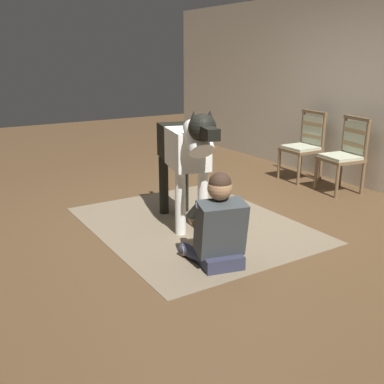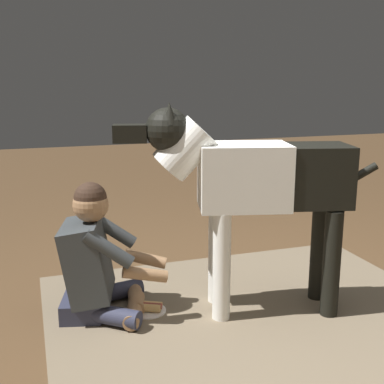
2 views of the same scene
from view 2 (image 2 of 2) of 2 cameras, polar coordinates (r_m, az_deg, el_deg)
name	(u,v)px [view 2 (image 2 of 2)]	position (r m, az deg, el deg)	size (l,w,h in m)	color
ground_plane	(270,324)	(3.07, 8.93, -14.69)	(16.16, 16.16, 0.00)	brown
area_rug	(253,314)	(3.16, 7.03, -13.65)	(2.45, 1.99, 0.01)	#72634E
person_sitting_on_floor	(96,262)	(3.07, -10.88, -7.82)	(0.70, 0.58, 0.82)	#2E3145
large_dog	(254,182)	(2.97, 7.10, 1.15)	(1.54, 0.55, 1.28)	white
hot_dog_on_plate	(148,308)	(3.18, -5.09, -13.03)	(0.23, 0.23, 0.06)	white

